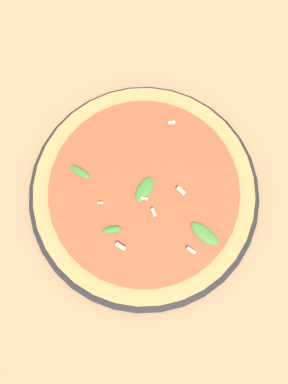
% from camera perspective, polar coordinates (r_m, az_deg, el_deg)
% --- Properties ---
extents(ground_plane, '(6.00, 6.00, 0.00)m').
position_cam_1_polar(ground_plane, '(0.65, 1.42, 1.34)').
color(ground_plane, '#9E7A56').
extents(pizza_arugula_main, '(0.33, 0.33, 0.05)m').
position_cam_1_polar(pizza_arugula_main, '(0.63, 0.00, -0.24)').
color(pizza_arugula_main, black).
rests_on(pizza_arugula_main, ground_plane).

